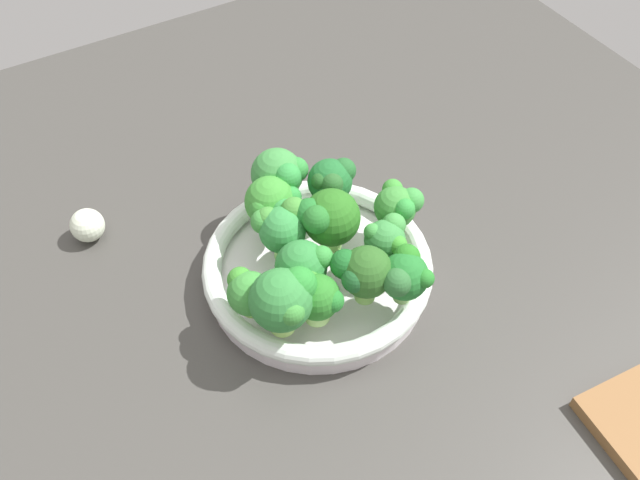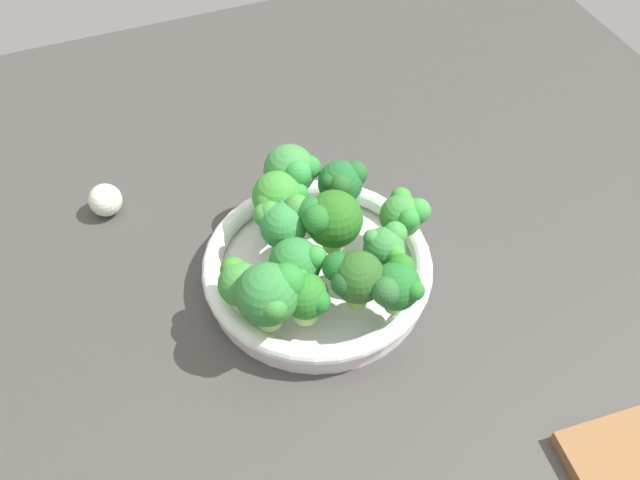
# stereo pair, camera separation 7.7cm
# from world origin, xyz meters

# --- Properties ---
(ground_plane) EXTENTS (1.30, 1.30, 0.03)m
(ground_plane) POSITION_xyz_m (0.00, 0.00, -0.01)
(ground_plane) COLOR #413F3B
(bowl) EXTENTS (0.27, 0.27, 0.04)m
(bowl) POSITION_xyz_m (0.00, 0.04, 0.02)
(bowl) COLOR white
(bowl) RESTS_ON ground_plane
(broccoli_floret_0) EXTENTS (0.06, 0.06, 0.07)m
(broccoli_floret_0) POSITION_xyz_m (-0.03, 0.06, 0.09)
(broccoli_floret_0) COLOR #82C35C
(broccoli_floret_0) RESTS_ON bowl
(broccoli_floret_1) EXTENTS (0.07, 0.07, 0.07)m
(broccoli_floret_1) POSITION_xyz_m (-0.02, 0.11, 0.08)
(broccoli_floret_1) COLOR #7EBD50
(broccoli_floret_1) RESTS_ON bowl
(broccoli_floret_2) EXTENTS (0.06, 0.06, 0.06)m
(broccoli_floret_2) POSITION_xyz_m (0.10, 0.03, 0.08)
(broccoli_floret_2) COLOR #96CE66
(broccoli_floret_2) RESTS_ON bowl
(broccoli_floret_3) EXTENTS (0.06, 0.06, 0.07)m
(broccoli_floret_3) POSITION_xyz_m (-0.04, 0.01, 0.08)
(broccoli_floret_3) COLOR #85B852
(broccoli_floret_3) RESTS_ON bowl
(broccoli_floret_4) EXTENTS (0.06, 0.06, 0.07)m
(broccoli_floret_4) POSITION_xyz_m (0.01, -0.03, 0.08)
(broccoli_floret_4) COLOR #82B957
(broccoli_floret_4) RESTS_ON bowl
(broccoli_floret_5) EXTENTS (0.05, 0.05, 0.06)m
(broccoli_floret_5) POSITION_xyz_m (0.07, -0.00, 0.07)
(broccoli_floret_5) COLOR #93CF66
(broccoli_floret_5) RESTS_ON bowl
(broccoli_floret_6) EXTENTS (0.07, 0.07, 0.07)m
(broccoli_floret_6) POSITION_xyz_m (0.01, 0.14, 0.09)
(broccoli_floret_6) COLOR #7CB24D
(broccoli_floret_6) RESTS_ON bowl
(broccoli_floret_7) EXTENTS (0.06, 0.05, 0.07)m
(broccoli_floret_7) POSITION_xyz_m (0.06, 0.10, 0.08)
(broccoli_floret_7) COLOR #77C15E
(broccoli_floret_7) RESTS_ON bowl
(broccoli_floret_8) EXTENTS (0.05, 0.05, 0.06)m
(broccoli_floret_8) POSITION_xyz_m (-0.10, 0.01, 0.07)
(broccoli_floret_8) COLOR #86C155
(broccoli_floret_8) RESTS_ON bowl
(broccoli_floret_9) EXTENTS (0.05, 0.05, 0.06)m
(broccoli_floret_9) POSITION_xyz_m (-0.04, -0.03, 0.07)
(broccoli_floret_9) COLOR #9FCD71
(broccoli_floret_9) RESTS_ON bowl
(broccoli_floret_10) EXTENTS (0.07, 0.07, 0.08)m
(broccoli_floret_10) POSITION_xyz_m (0.02, 0.05, 0.09)
(broccoli_floret_10) COLOR #96D866
(broccoli_floret_10) RESTS_ON bowl
(broccoli_floret_11) EXTENTS (0.06, 0.06, 0.06)m
(broccoli_floret_11) POSITION_xyz_m (0.05, -0.06, 0.08)
(broccoli_floret_11) COLOR #81B05E
(broccoli_floret_11) RESTS_ON bowl
(broccoli_floret_12) EXTENTS (0.07, 0.07, 0.08)m
(broccoli_floret_12) POSITION_xyz_m (-0.08, -0.02, 0.09)
(broccoli_floret_12) COLOR #9CC961
(broccoli_floret_12) RESTS_ON bowl
(garlic_bulb) EXTENTS (0.04, 0.04, 0.04)m
(garlic_bulb) POSITION_xyz_m (-0.21, 0.24, 0.02)
(garlic_bulb) COLOR silver
(garlic_bulb) RESTS_ON ground_plane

